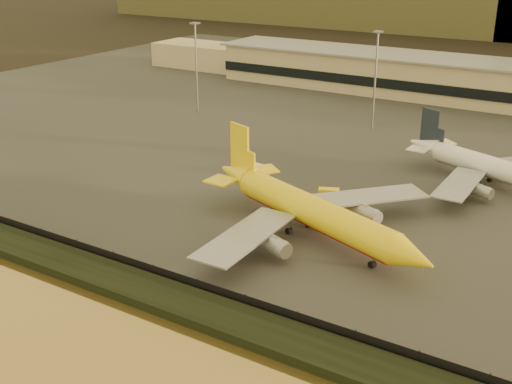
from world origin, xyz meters
TOP-DOWN VIEW (x-y plane):
  - ground at (0.00, 0.00)m, footprint 900.00×900.00m
  - embankment at (0.00, -17.00)m, footprint 320.00×7.00m
  - tarmac at (0.00, 95.00)m, footprint 320.00×220.00m
  - perimeter_fence at (0.00, -13.00)m, footprint 300.00×0.05m
  - terminal_building at (-14.52, 125.55)m, footprint 202.00×25.00m
  - apron_light_masts at (15.00, 75.00)m, footprint 152.20×12.20m
  - dhl_cargo_jet at (6.61, 12.26)m, footprint 48.92×46.41m
  - white_narrowbody_jet at (27.69, 52.56)m, footprint 42.38×40.02m
  - gse_vehicle_yellow at (1.69, 29.74)m, footprint 4.39×3.22m
  - gse_vehicle_white at (-16.87, 34.35)m, footprint 4.35×2.39m

SIDE VIEW (x-z plane):
  - ground at x=0.00m, z-range 0.00..0.00m
  - tarmac at x=0.00m, z-range 0.00..0.20m
  - embankment at x=0.00m, z-range 0.00..1.40m
  - gse_vehicle_yellow at x=1.69m, z-range 0.20..2.00m
  - gse_vehicle_white at x=-16.87m, z-range 0.20..2.06m
  - perimeter_fence at x=0.00m, z-range 0.20..2.40m
  - white_narrowbody_jet at x=27.69m, z-range -2.35..10.32m
  - dhl_cargo_jet at x=6.61m, z-range -2.84..12.27m
  - terminal_building at x=-14.52m, z-range -0.05..12.55m
  - apron_light_masts at x=15.00m, z-range 3.00..28.40m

